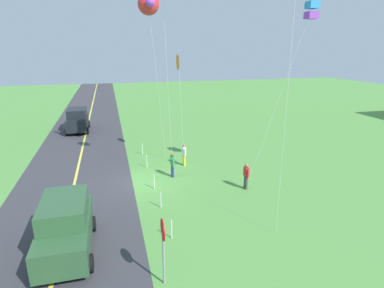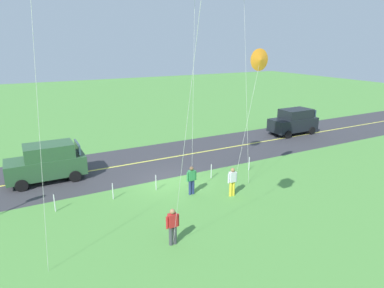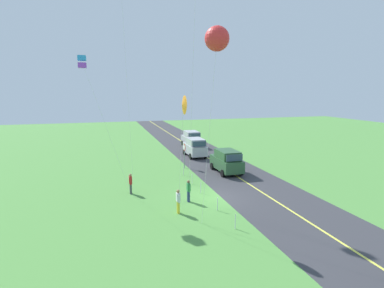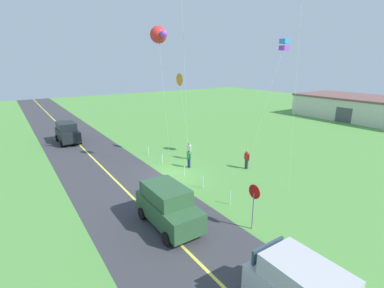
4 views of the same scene
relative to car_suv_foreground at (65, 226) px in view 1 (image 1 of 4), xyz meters
The scene contains 17 objects.
ground_plane 7.32m from the car_suv_foreground, 149.97° to the left, with size 120.00×120.00×0.10m, color #549342.
asphalt_road 6.37m from the car_suv_foreground, behind, with size 120.00×7.00×0.00m, color #38383D.
road_centre_stripe 6.37m from the car_suv_foreground, behind, with size 120.00×0.16×0.00m, color #E5E04C.
car_suv_foreground is the anchor object (origin of this frame).
car_parked_west_far 20.73m from the car_suv_foreground, behind, with size 4.40×2.12×2.24m.
stop_sign 4.58m from the car_suv_foreground, 50.90° to the left, with size 0.76×0.08×2.56m.
person_adult_near 10.94m from the car_suv_foreground, 140.60° to the left, with size 0.58×0.22×1.60m.
person_adult_companion 10.27m from the car_suv_foreground, 111.17° to the left, with size 0.58×0.22×1.60m.
person_child_watcher 8.76m from the car_suv_foreground, 139.14° to the left, with size 0.58×0.22×1.60m.
kite_red_low 13.44m from the car_suv_foreground, 144.85° to the left, with size 1.97×0.18×7.66m.
kite_blue_mid 15.70m from the car_suv_foreground, 104.91° to the left, with size 0.64×3.32×10.36m.
kite_green_far 14.76m from the car_suv_foreground, 153.37° to the left, with size 1.90×1.64×11.48m.
fence_post_0 12.39m from the car_suv_foreground, 159.59° to the left, with size 0.05×0.05×0.90m, color silver.
fence_post_1 9.77m from the car_suv_foreground, 153.71° to the left, with size 0.05×0.05×0.90m, color silver.
fence_post_2 6.74m from the car_suv_foreground, 139.92° to the left, with size 0.05×0.05×0.90m, color silver.
fence_post_3 5.13m from the car_suv_foreground, 121.97° to the left, with size 0.05×0.05×0.90m, color silver.
fence_post_4 4.38m from the car_suv_foreground, 87.63° to the left, with size 0.05×0.05×0.90m, color silver.
Camera 1 is at (18.36, -1.52, 8.05)m, focal length 29.45 mm.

